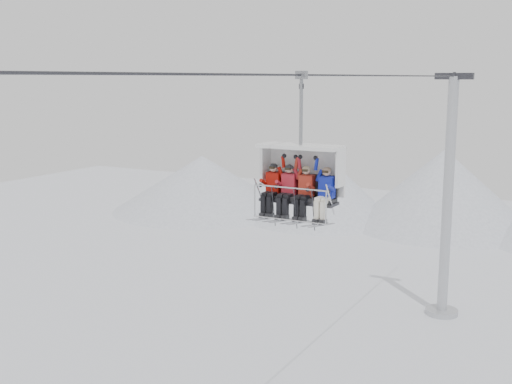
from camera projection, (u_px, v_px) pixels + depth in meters
The scene contains 8 objects.
ridgeline at pixel (478, 203), 53.92m from camera, with size 72.00×21.00×7.00m.
lift_tower_right at pixel (447, 215), 35.33m from camera, with size 2.00×1.80×13.48m.
haul_cable at pixel (256, 75), 14.99m from camera, with size 0.06×0.06×50.00m, color #2E2E33.
chairlift_carrier at pixel (302, 172), 17.76m from camera, with size 2.32×1.17×3.98m.
skier_far_left at pixel (272, 187), 17.95m from camera, with size 0.40×1.69×1.59m.
skier_center_left at pixel (288, 189), 17.72m from camera, with size 0.40×1.69×1.59m.
skier_center_right at pixel (305, 190), 17.47m from camera, with size 0.40×1.69×1.58m.
skier_far_right at pixel (325, 192), 17.19m from camera, with size 0.40×1.69×1.59m.
Camera 1 is at (7.29, -13.38, 13.24)m, focal length 45.00 mm.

